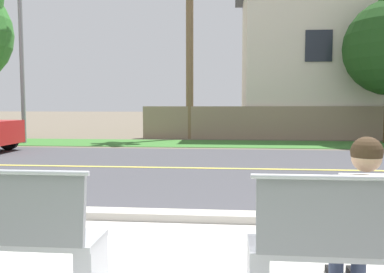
% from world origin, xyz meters
% --- Properties ---
extents(ground_plane, '(140.00, 140.00, 0.00)m').
position_xyz_m(ground_plane, '(0.00, 8.00, 0.00)').
color(ground_plane, '#665B4C').
extents(curb_edge, '(44.00, 0.30, 0.11)m').
position_xyz_m(curb_edge, '(0.00, 2.35, 0.06)').
color(curb_edge, '#ADA89E').
rests_on(curb_edge, ground_plane).
extents(street_asphalt, '(52.00, 8.00, 0.01)m').
position_xyz_m(street_asphalt, '(0.00, 6.50, 0.00)').
color(street_asphalt, '#424247').
rests_on(street_asphalt, ground_plane).
extents(road_centre_line, '(48.00, 0.14, 0.01)m').
position_xyz_m(road_centre_line, '(0.00, 6.50, 0.01)').
color(road_centre_line, '#E0CC4C').
rests_on(road_centre_line, ground_plane).
extents(far_verge_grass, '(48.00, 2.80, 0.02)m').
position_xyz_m(far_verge_grass, '(0.00, 12.30, 0.01)').
color(far_verge_grass, '#38702D').
rests_on(far_verge_grass, ground_plane).
extents(seated_person_white, '(0.52, 0.68, 1.25)m').
position_xyz_m(seated_person_white, '(1.41, 0.43, 0.68)').
color(seated_person_white, '#333D56').
rests_on(seated_person_white, ground_plane).
extents(streetlamp, '(0.24, 2.10, 7.64)m').
position_xyz_m(streetlamp, '(-7.40, 12.09, 4.34)').
color(streetlamp, gray).
rests_on(streetlamp, ground_plane).
extents(garden_wall, '(13.00, 0.36, 1.40)m').
position_xyz_m(garden_wall, '(3.17, 14.58, 0.70)').
color(garden_wall, gray).
rests_on(garden_wall, ground_plane).
extents(house_across_street, '(11.61, 6.91, 7.70)m').
position_xyz_m(house_across_street, '(6.51, 17.77, 3.90)').
color(house_across_street, beige).
rests_on(house_across_street, ground_plane).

